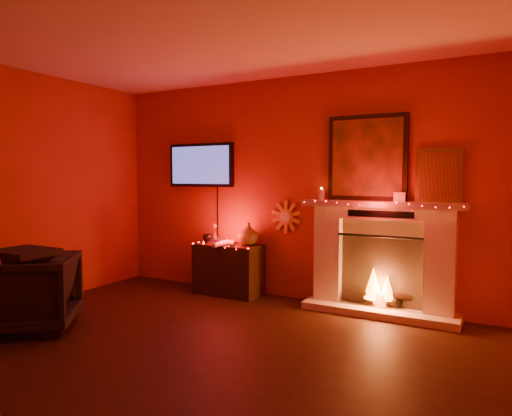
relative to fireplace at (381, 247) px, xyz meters
The scene contains 6 objects.
room 2.72m from the fireplace, 115.53° to the right, with size 5.00×5.00×5.00m.
fireplace is the anchor object (origin of this frame).
tv 2.61m from the fireplace, behind, with size 1.00×0.07×1.24m.
sunburst_clock 1.23m from the fireplace, behind, with size 0.40×0.03×0.40m.
console_table 1.91m from the fireplace, behind, with size 0.84×0.56×0.92m.
armchair 3.63m from the fireplace, 142.36° to the right, with size 0.79×0.81×0.74m, color black.
Camera 1 is at (2.32, -2.59, 1.50)m, focal length 32.00 mm.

